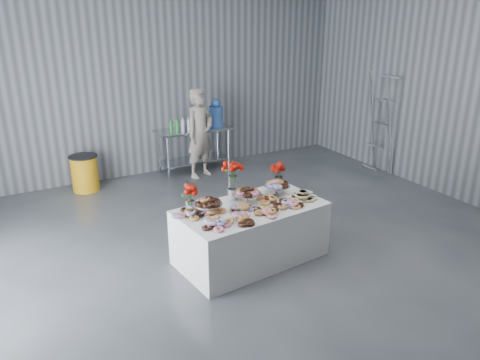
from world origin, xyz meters
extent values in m
plane|color=#35373D|center=(0.00, 0.00, 0.00)|extent=(9.00, 9.00, 0.00)
cube|color=gray|center=(0.00, 4.50, 2.00)|extent=(8.00, 0.04, 4.00)
cube|color=white|center=(-0.20, 0.49, 0.38)|extent=(1.99, 1.19, 0.75)
cube|color=silver|center=(0.56, 4.10, 0.88)|extent=(1.50, 0.60, 0.04)
cube|color=silver|center=(0.56, 4.10, 0.25)|extent=(1.40, 0.55, 0.03)
cylinder|color=silver|center=(-0.09, 3.85, 0.43)|extent=(0.04, 0.04, 0.86)
cylinder|color=silver|center=(1.21, 3.85, 0.43)|extent=(0.04, 0.04, 0.86)
cylinder|color=silver|center=(-0.09, 4.35, 0.43)|extent=(0.04, 0.04, 0.86)
cylinder|color=silver|center=(1.21, 4.35, 0.43)|extent=(0.04, 0.04, 0.86)
cylinder|color=silver|center=(-0.76, 0.58, 0.81)|extent=(0.06, 0.06, 0.12)
cylinder|color=silver|center=(-0.76, 0.58, 0.88)|extent=(0.36, 0.36, 0.01)
cylinder|color=silver|center=(-0.17, 0.64, 0.81)|extent=(0.06, 0.06, 0.12)
cylinder|color=silver|center=(-0.17, 0.64, 0.88)|extent=(0.36, 0.36, 0.01)
cylinder|color=silver|center=(0.33, 0.69, 0.81)|extent=(0.06, 0.06, 0.12)
cylinder|color=silver|center=(0.33, 0.69, 0.88)|extent=(0.36, 0.36, 0.01)
cylinder|color=white|center=(-0.97, 0.66, 0.84)|extent=(0.11, 0.11, 0.18)
cylinder|color=#1E5919|center=(-0.97, 0.66, 0.97)|extent=(0.04, 0.04, 0.18)
cylinder|color=white|center=(0.46, 0.86, 0.84)|extent=(0.11, 0.11, 0.18)
cylinder|color=#1E5919|center=(0.46, 0.86, 0.97)|extent=(0.04, 0.04, 0.18)
cylinder|color=silver|center=(-0.29, 0.83, 0.82)|extent=(0.14, 0.14, 0.15)
cylinder|color=white|center=(-0.29, 0.83, 0.99)|extent=(0.11, 0.11, 0.18)
cylinder|color=#1E5919|center=(-0.29, 0.83, 1.12)|extent=(0.04, 0.04, 0.18)
cylinder|color=#3C70CE|center=(1.06, 4.10, 1.10)|extent=(0.28, 0.28, 0.40)
sphere|color=#3C70CE|center=(1.06, 4.10, 1.36)|extent=(0.20, 0.20, 0.20)
imported|color=#CC8C93|center=(0.57, 3.80, 0.87)|extent=(0.74, 0.60, 1.74)
cylinder|color=#F8A514|center=(-1.60, 4.10, 0.32)|extent=(0.47, 0.47, 0.64)
cylinder|color=black|center=(-1.60, 4.10, 0.65)|extent=(0.51, 0.51, 0.02)
camera|label=1|loc=(-2.97, -4.28, 3.16)|focal=35.00mm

